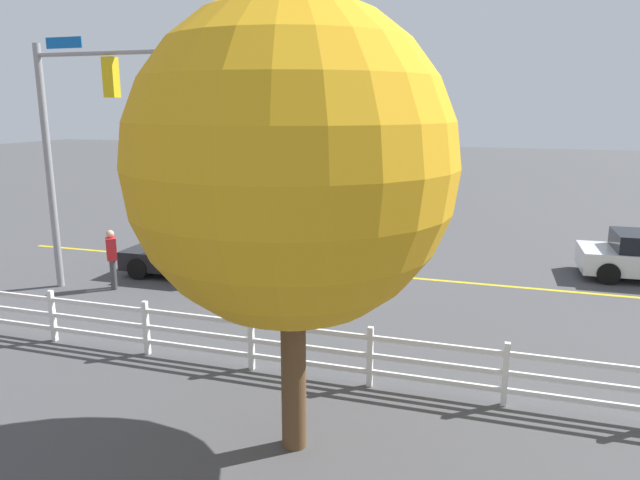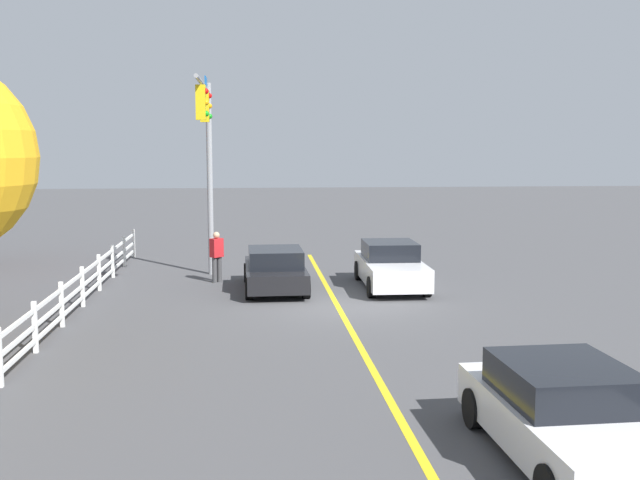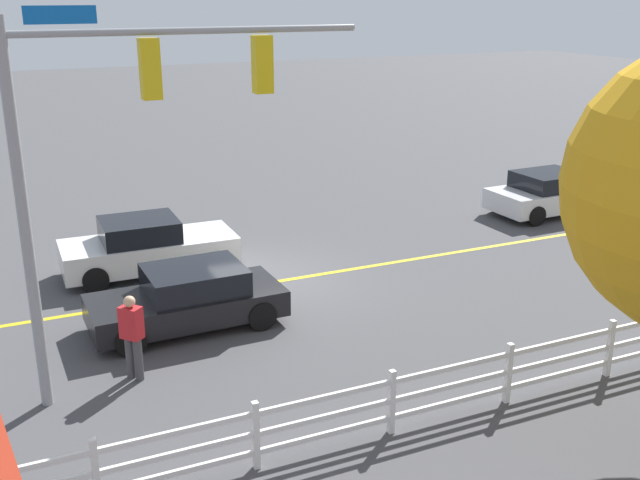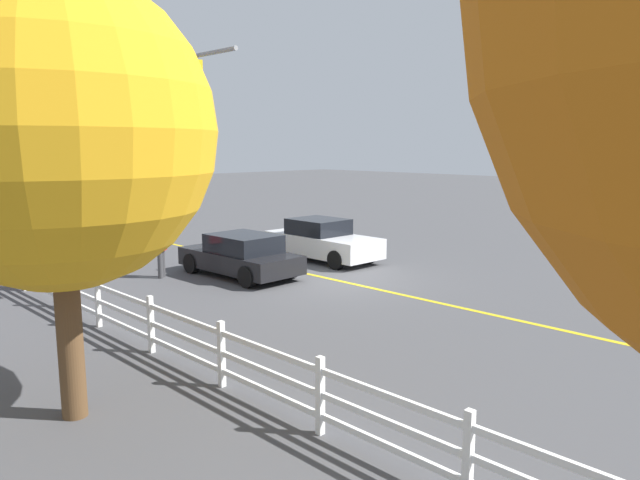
# 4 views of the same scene
# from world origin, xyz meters

# --- Properties ---
(ground_plane) EXTENTS (120.00, 120.00, 0.00)m
(ground_plane) POSITION_xyz_m (0.00, 0.00, 0.00)
(ground_plane) COLOR #444447
(lane_center_stripe) EXTENTS (28.00, 0.16, 0.01)m
(lane_center_stripe) POSITION_xyz_m (-4.00, 0.00, 0.00)
(lane_center_stripe) COLOR gold
(lane_center_stripe) RESTS_ON ground_plane
(signal_assembly) EXTENTS (6.11, 0.38, 6.78)m
(signal_assembly) POSITION_xyz_m (4.01, 3.82, 4.73)
(signal_assembly) COLOR gray
(signal_assembly) RESTS_ON ground_plane
(car_0) EXTENTS (4.19, 1.99, 1.34)m
(car_0) POSITION_xyz_m (2.48, 1.68, 0.65)
(car_0) COLOR black
(car_0) RESTS_ON ground_plane
(car_2) EXTENTS (4.45, 1.96, 1.46)m
(car_2) POSITION_xyz_m (2.59, -2.02, 0.69)
(car_2) COLOR silver
(car_2) RESTS_ON ground_plane
(pedestrian) EXTENTS (0.46, 0.47, 1.69)m
(pedestrian) POSITION_xyz_m (4.04, 3.56, 0.93)
(pedestrian) COLOR #3F3F42
(pedestrian) RESTS_ON ground_plane
(white_rail_fence) EXTENTS (26.10, 0.10, 1.15)m
(white_rail_fence) POSITION_xyz_m (-3.00, 7.17, 0.60)
(white_rail_fence) COLOR white
(white_rail_fence) RESTS_ON ground_plane
(tree_2) EXTENTS (4.53, 4.53, 6.53)m
(tree_2) POSITION_xyz_m (-3.52, 9.40, 4.25)
(tree_2) COLOR brown
(tree_2) RESTS_ON ground_plane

